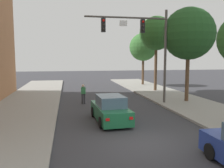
{
  "coord_description": "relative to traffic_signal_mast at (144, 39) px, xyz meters",
  "views": [
    {
      "loc": [
        -3.31,
        -9.87,
        3.84
      ],
      "look_at": [
        -0.21,
        6.47,
        2.0
      ],
      "focal_mm": 38.07,
      "sensor_mm": 36.0,
      "label": 1
    }
  ],
  "objects": [
    {
      "name": "ground_plane",
      "position": [
        -2.72,
        -8.46,
        -5.35
      ],
      "size": [
        120.0,
        120.0,
        0.0
      ],
      "primitive_type": "plane",
      "color": "#38383D"
    },
    {
      "name": "traffic_signal_mast",
      "position": [
        0.0,
        0.0,
        0.0
      ],
      "size": [
        6.65,
        0.38,
        7.5
      ],
      "color": "#514C47",
      "rests_on": "sidewalk_right"
    },
    {
      "name": "car_lead_green",
      "position": [
        -3.52,
        -4.49,
        -4.62
      ],
      "size": [
        2.02,
        4.32,
        1.6
      ],
      "color": "#1E663D",
      "rests_on": "ground"
    },
    {
      "name": "pedestrian_crossing_road",
      "position": [
        -4.74,
        1.32,
        -4.43
      ],
      "size": [
        0.36,
        0.22,
        1.64
      ],
      "color": "#333338",
      "rests_on": "ground"
    },
    {
      "name": "street_tree_second",
      "position": [
        4.04,
        0.3,
        0.48
      ],
      "size": [
        4.36,
        4.36,
        7.87
      ],
      "color": "brown",
      "rests_on": "sidewalk_right"
    },
    {
      "name": "street_tree_third",
      "position": [
        3.81,
        7.09,
        1.17
      ],
      "size": [
        3.77,
        3.77,
        8.28
      ],
      "color": "brown",
      "rests_on": "sidewalk_right"
    },
    {
      "name": "street_tree_farthest",
      "position": [
        4.32,
        13.2,
        -0.06
      ],
      "size": [
        3.79,
        3.79,
        7.05
      ],
      "color": "brown",
      "rests_on": "sidewalk_right"
    }
  ]
}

